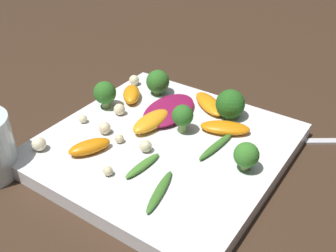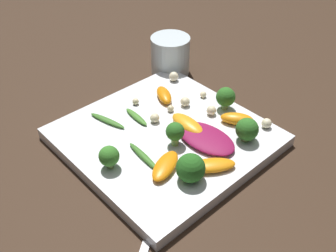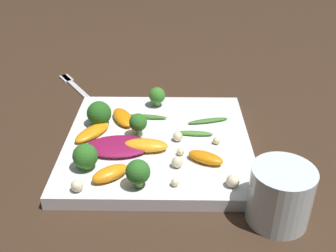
# 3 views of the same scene
# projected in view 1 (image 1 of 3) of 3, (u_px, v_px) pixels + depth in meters

# --- Properties ---
(ground_plane) EXTENTS (2.40, 2.40, 0.00)m
(ground_plane) POSITION_uv_depth(u_px,v_px,m) (164.00, 153.00, 0.55)
(ground_plane) COLOR #382619
(plate) EXTENTS (0.31, 0.31, 0.02)m
(plate) POSITION_uv_depth(u_px,v_px,m) (164.00, 147.00, 0.54)
(plate) COLOR white
(plate) RESTS_ON ground_plane
(radicchio_leaf_0) EXTENTS (0.07, 0.11, 0.01)m
(radicchio_leaf_0) POSITION_uv_depth(u_px,v_px,m) (169.00, 110.00, 0.59)
(radicchio_leaf_0) COLOR maroon
(radicchio_leaf_0) RESTS_ON plate
(orange_segment_0) EXTENTS (0.05, 0.06, 0.02)m
(orange_segment_0) POSITION_uv_depth(u_px,v_px,m) (131.00, 94.00, 0.63)
(orange_segment_0) COLOR orange
(orange_segment_0) RESTS_ON plate
(orange_segment_1) EXTENTS (0.03, 0.07, 0.02)m
(orange_segment_1) POSITION_uv_depth(u_px,v_px,m) (151.00, 121.00, 0.56)
(orange_segment_1) COLOR orange
(orange_segment_1) RESTS_ON plate
(orange_segment_2) EXTENTS (0.08, 0.07, 0.01)m
(orange_segment_2) POSITION_uv_depth(u_px,v_px,m) (209.00, 104.00, 0.61)
(orange_segment_2) COLOR orange
(orange_segment_2) RESTS_ON plate
(orange_segment_3) EXTENTS (0.08, 0.06, 0.01)m
(orange_segment_3) POSITION_uv_depth(u_px,v_px,m) (225.00, 128.00, 0.55)
(orange_segment_3) COLOR orange
(orange_segment_3) RESTS_ON plate
(orange_segment_4) EXTENTS (0.05, 0.06, 0.02)m
(orange_segment_4) POSITION_uv_depth(u_px,v_px,m) (90.00, 147.00, 0.51)
(orange_segment_4) COLOR orange
(orange_segment_4) RESTS_ON plate
(broccoli_floret_0) EXTENTS (0.03, 0.03, 0.04)m
(broccoli_floret_0) POSITION_uv_depth(u_px,v_px,m) (246.00, 155.00, 0.48)
(broccoli_floret_0) COLOR #7A9E51
(broccoli_floret_0) RESTS_ON plate
(broccoli_floret_1) EXTENTS (0.04, 0.04, 0.04)m
(broccoli_floret_1) POSITION_uv_depth(u_px,v_px,m) (158.00, 82.00, 0.64)
(broccoli_floret_1) COLOR #7A9E51
(broccoli_floret_1) RESTS_ON plate
(broccoli_floret_2) EXTENTS (0.04, 0.04, 0.04)m
(broccoli_floret_2) POSITION_uv_depth(u_px,v_px,m) (230.00, 104.00, 0.58)
(broccoli_floret_2) COLOR #7A9E51
(broccoli_floret_2) RESTS_ON plate
(broccoli_floret_3) EXTENTS (0.03, 0.03, 0.04)m
(broccoli_floret_3) POSITION_uv_depth(u_px,v_px,m) (183.00, 116.00, 0.54)
(broccoli_floret_3) COLOR #84AD5B
(broccoli_floret_3) RESTS_ON plate
(broccoli_floret_4) EXTENTS (0.03, 0.03, 0.04)m
(broccoli_floret_4) POSITION_uv_depth(u_px,v_px,m) (105.00, 93.00, 0.60)
(broccoli_floret_4) COLOR #7A9E51
(broccoli_floret_4) RESTS_ON plate
(arugula_sprig_0) EXTENTS (0.02, 0.08, 0.01)m
(arugula_sprig_0) POSITION_uv_depth(u_px,v_px,m) (216.00, 146.00, 0.52)
(arugula_sprig_0) COLOR #3D7528
(arugula_sprig_0) RESTS_ON plate
(arugula_sprig_1) EXTENTS (0.02, 0.06, 0.01)m
(arugula_sprig_1) POSITION_uv_depth(u_px,v_px,m) (143.00, 165.00, 0.49)
(arugula_sprig_1) COLOR #47842D
(arugula_sprig_1) RESTS_ON plate
(arugula_sprig_2) EXTENTS (0.03, 0.08, 0.01)m
(arugula_sprig_2) POSITION_uv_depth(u_px,v_px,m) (160.00, 191.00, 0.45)
(arugula_sprig_2) COLOR #3D7528
(arugula_sprig_2) RESTS_ON plate
(macadamia_nut_0) EXTENTS (0.01, 0.01, 0.01)m
(macadamia_nut_0) POSITION_uv_depth(u_px,v_px,m) (108.00, 171.00, 0.48)
(macadamia_nut_0) COLOR beige
(macadamia_nut_0) RESTS_ON plate
(macadamia_nut_1) EXTENTS (0.02, 0.02, 0.02)m
(macadamia_nut_1) POSITION_uv_depth(u_px,v_px,m) (39.00, 144.00, 0.52)
(macadamia_nut_1) COLOR beige
(macadamia_nut_1) RESTS_ON plate
(macadamia_nut_2) EXTENTS (0.02, 0.02, 0.02)m
(macadamia_nut_2) POSITION_uv_depth(u_px,v_px,m) (146.00, 146.00, 0.51)
(macadamia_nut_2) COLOR beige
(macadamia_nut_2) RESTS_ON plate
(macadamia_nut_3) EXTENTS (0.02, 0.02, 0.02)m
(macadamia_nut_3) POSITION_uv_depth(u_px,v_px,m) (134.00, 80.00, 0.67)
(macadamia_nut_3) COLOR beige
(macadamia_nut_3) RESTS_ON plate
(macadamia_nut_4) EXTENTS (0.02, 0.02, 0.02)m
(macadamia_nut_4) POSITION_uv_depth(u_px,v_px,m) (119.00, 109.00, 0.59)
(macadamia_nut_4) COLOR beige
(macadamia_nut_4) RESTS_ON plate
(macadamia_nut_5) EXTENTS (0.01, 0.01, 0.01)m
(macadamia_nut_5) POSITION_uv_depth(u_px,v_px,m) (83.00, 119.00, 0.57)
(macadamia_nut_5) COLOR beige
(macadamia_nut_5) RESTS_ON plate
(macadamia_nut_6) EXTENTS (0.01, 0.01, 0.01)m
(macadamia_nut_6) POSITION_uv_depth(u_px,v_px,m) (119.00, 139.00, 0.53)
(macadamia_nut_6) COLOR beige
(macadamia_nut_6) RESTS_ON plate
(macadamia_nut_7) EXTENTS (0.02, 0.02, 0.02)m
(macadamia_nut_7) POSITION_uv_depth(u_px,v_px,m) (104.00, 128.00, 0.55)
(macadamia_nut_7) COLOR beige
(macadamia_nut_7) RESTS_ON plate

